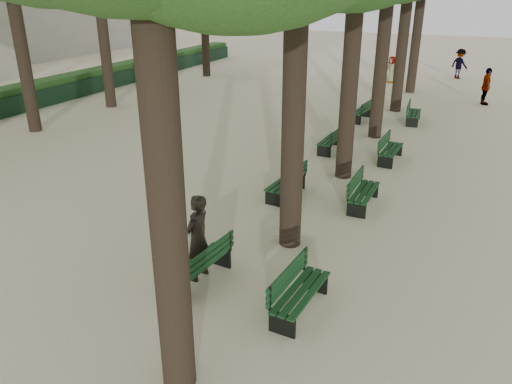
% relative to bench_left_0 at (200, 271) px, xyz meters
% --- Properties ---
extents(ground, '(120.00, 120.00, 0.00)m').
position_rel_bench_left_0_xyz_m(ground, '(-0.37, -0.62, -0.27)').
color(ground, beige).
rests_on(ground, ground).
extents(bench_left_0, '(0.75, 1.85, 0.92)m').
position_rel_bench_left_0_xyz_m(bench_left_0, '(0.00, 0.00, 0.00)').
color(bench_left_0, black).
rests_on(bench_left_0, ground).
extents(bench_left_1, '(0.74, 1.85, 0.92)m').
position_rel_bench_left_0_xyz_m(bench_left_1, '(0.00, 5.08, 0.00)').
color(bench_left_1, black).
rests_on(bench_left_1, ground).
extents(bench_left_2, '(0.64, 1.82, 0.92)m').
position_rel_bench_left_0_xyz_m(bench_left_2, '(0.00, 9.83, 0.00)').
color(bench_left_2, black).
rests_on(bench_left_2, ground).
extents(bench_left_3, '(0.75, 1.85, 0.92)m').
position_rel_bench_left_0_xyz_m(bench_left_3, '(0.00, 14.79, 0.00)').
color(bench_left_3, black).
rests_on(bench_left_3, ground).
extents(bench_right_0, '(0.71, 1.84, 0.92)m').
position_rel_bench_left_0_xyz_m(bench_right_0, '(2.27, -0.11, 0.00)').
color(bench_right_0, black).
rests_on(bench_right_0, ground).
extents(bench_right_1, '(0.59, 1.81, 0.92)m').
position_rel_bench_left_0_xyz_m(bench_right_1, '(2.27, 5.27, 0.00)').
color(bench_right_1, black).
rests_on(bench_right_1, ground).
extents(bench_right_2, '(0.65, 1.82, 0.92)m').
position_rel_bench_left_0_xyz_m(bench_right_2, '(2.27, 9.52, 0.00)').
color(bench_right_2, black).
rests_on(bench_right_2, ground).
extents(bench_right_3, '(0.68, 1.83, 0.92)m').
position_rel_bench_left_0_xyz_m(bench_right_3, '(2.27, 15.33, 0.00)').
color(bench_right_3, black).
rests_on(bench_right_3, ground).
extents(man_with_map, '(0.66, 0.79, 1.92)m').
position_rel_bench_left_0_xyz_m(man_with_map, '(-0.11, 0.17, 0.69)').
color(man_with_map, black).
rests_on(man_with_map, ground).
extents(pedestrian_b, '(1.22, 1.04, 1.91)m').
position_rel_bench_left_0_xyz_m(pedestrian_b, '(3.37, 28.34, 0.68)').
color(pedestrian_b, '#262628').
rests_on(pedestrian_b, ground).
extents(pedestrian_d, '(0.85, 0.72, 1.64)m').
position_rel_bench_left_0_xyz_m(pedestrian_d, '(-0.47, 25.03, 0.55)').
color(pedestrian_d, '#262628').
rests_on(pedestrian_d, ground).
extents(pedestrian_c, '(0.65, 1.17, 1.89)m').
position_rel_bench_left_0_xyz_m(pedestrian_c, '(5.11, 20.59, 0.67)').
color(pedestrian_c, '#262628').
rests_on(pedestrian_c, ground).
extents(fence, '(0.08, 42.00, 0.90)m').
position_rel_bench_left_0_xyz_m(fence, '(-15.37, 10.38, 0.18)').
color(fence, black).
rests_on(fence, ground).
extents(hedge, '(1.20, 42.00, 1.20)m').
position_rel_bench_left_0_xyz_m(hedge, '(-16.07, 10.38, 0.33)').
color(hedge, '#1B4317').
rests_on(hedge, ground).
extents(building_far, '(12.00, 16.00, 7.00)m').
position_rel_bench_left_0_xyz_m(building_far, '(-33.37, 29.38, 3.23)').
color(building_far, '#B7B2A3').
rests_on(building_far, ground).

